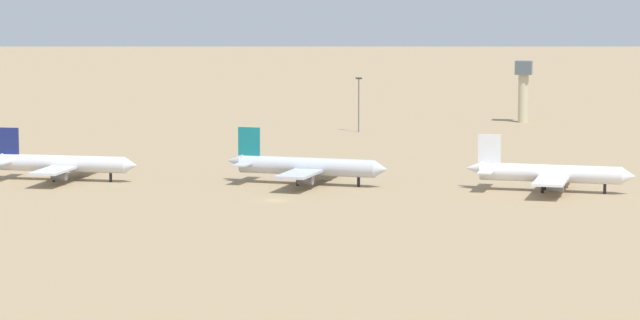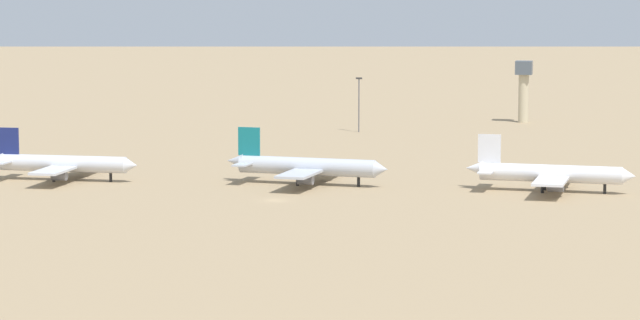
{
  "view_description": "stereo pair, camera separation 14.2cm",
  "coord_description": "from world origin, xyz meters",
  "views": [
    {
      "loc": [
        69.65,
        -271.18,
        42.53
      ],
      "look_at": [
        4.97,
        18.7,
        6.0
      ],
      "focal_mm": 79.66,
      "sensor_mm": 36.0,
      "label": 1
    },
    {
      "loc": [
        69.79,
        -271.15,
        42.53
      ],
      "look_at": [
        4.97,
        18.7,
        6.0
      ],
      "focal_mm": 79.66,
      "sensor_mm": 36.0,
      "label": 2
    }
  ],
  "objects": [
    {
      "name": "ground",
      "position": [
        0.0,
        0.0,
        0.0
      ],
      "size": [
        4000.0,
        4000.0,
        0.0
      ],
      "primitive_type": "plane",
      "color": "#9E8460"
    },
    {
      "name": "parked_jet_white_4",
      "position": [
        52.53,
        23.93,
        3.82
      ],
      "size": [
        35.23,
        29.62,
        11.64
      ],
      "rotation": [
        0.0,
        0.0,
        -0.05
      ],
      "color": "white",
      "rests_on": "ground"
    },
    {
      "name": "parked_jet_teal_3",
      "position": [
        0.74,
        23.3,
        3.94
      ],
      "size": [
        36.43,
        30.74,
        12.03
      ],
      "rotation": [
        0.0,
        0.0,
        -0.08
      ],
      "color": "silver",
      "rests_on": "ground"
    },
    {
      "name": "control_tower",
      "position": [
        35.39,
        174.61,
        11.63
      ],
      "size": [
        5.2,
        5.2,
        19.27
      ],
      "color": "#C6B793",
      "rests_on": "ground"
    },
    {
      "name": "parked_jet_navy_2",
      "position": [
        -53.02,
        17.78,
        3.75
      ],
      "size": [
        34.61,
        28.98,
        11.46
      ],
      "rotation": [
        0.0,
        0.0,
        0.02
      ],
      "color": "silver",
      "rests_on": "ground"
    },
    {
      "name": "light_pole_mid",
      "position": [
        -9.22,
        134.32,
        9.22
      ],
      "size": [
        1.8,
        0.5,
        16.01
      ],
      "color": "#59595E",
      "rests_on": "ground"
    }
  ]
}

